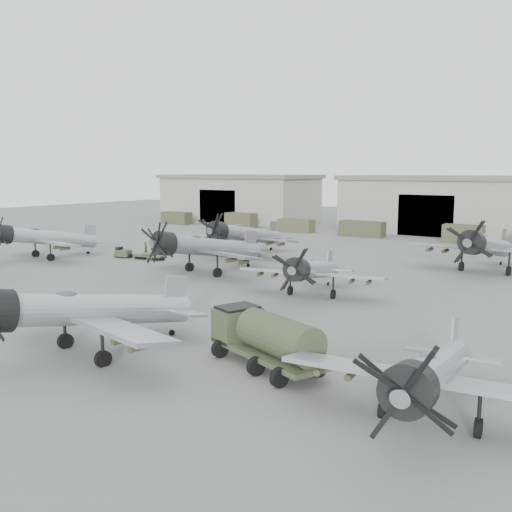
# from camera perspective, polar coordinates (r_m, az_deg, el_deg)

# --- Properties ---
(ground) EXTENTS (220.00, 220.00, 0.00)m
(ground) POSITION_cam_1_polar(r_m,az_deg,el_deg) (38.24, -9.76, -5.87)
(ground) COLOR slate
(ground) RESTS_ON ground
(hangar_left) EXTENTS (29.00, 14.80, 8.70)m
(hangar_left) POSITION_cam_1_polar(r_m,az_deg,el_deg) (109.27, -1.67, 5.87)
(hangar_left) COLOR gray
(hangar_left) RESTS_ON ground
(hangar_center) EXTENTS (29.00, 14.80, 8.70)m
(hangar_center) POSITION_cam_1_polar(r_m,az_deg,el_deg) (92.38, 17.90, 4.98)
(hangar_center) COLOR gray
(hangar_center) RESTS_ON ground
(support_truck_0) EXTENTS (5.69, 2.20, 2.10)m
(support_truck_0) POSITION_cam_1_polar(r_m,az_deg,el_deg) (103.52, -7.95, 3.80)
(support_truck_0) COLOR #3A3E29
(support_truck_0) RESTS_ON ground
(support_truck_1) EXTENTS (5.26, 2.20, 2.53)m
(support_truck_1) POSITION_cam_1_polar(r_m,az_deg,el_deg) (94.60, -1.52, 3.57)
(support_truck_1) COLOR #3F4029
(support_truck_1) RESTS_ON ground
(support_truck_2) EXTENTS (5.67, 2.20, 1.97)m
(support_truck_2) POSITION_cam_1_polar(r_m,az_deg,el_deg) (88.91, 4.03, 3.05)
(support_truck_2) COLOR #43462D
(support_truck_2) RESTS_ON ground
(support_truck_3) EXTENTS (6.52, 2.20, 2.21)m
(support_truck_3) POSITION_cam_1_polar(r_m,az_deg,el_deg) (83.95, 10.55, 2.69)
(support_truck_3) COLOR #39402A
(support_truck_3) RESTS_ON ground
(support_truck_4) EXTENTS (5.05, 2.20, 2.45)m
(support_truck_4) POSITION_cam_1_polar(r_m,az_deg,el_deg) (79.37, 20.02, 2.07)
(support_truck_4) COLOR #3D432B
(support_truck_4) RESTS_ON ground
(aircraft_near_1) EXTENTS (13.45, 12.10, 5.34)m
(aircraft_near_1) POSITION_cam_1_polar(r_m,az_deg,el_deg) (30.21, -17.31, -5.27)
(aircraft_near_1) COLOR #A0A3A9
(aircraft_near_1) RESTS_ON ground
(aircraft_near_2) EXTENTS (11.53, 10.37, 4.59)m
(aircraft_near_2) POSITION_cam_1_polar(r_m,az_deg,el_deg) (22.18, 17.03, -11.19)
(aircraft_near_2) COLOR #979BA0
(aircraft_near_2) RESTS_ON ground
(aircraft_mid_0) EXTENTS (12.88, 11.59, 5.11)m
(aircraft_mid_0) POSITION_cam_1_polar(r_m,az_deg,el_deg) (65.46, -20.73, 1.74)
(aircraft_mid_0) COLOR #A0A3A8
(aircraft_mid_0) RESTS_ON ground
(aircraft_mid_1) EXTENTS (13.84, 12.46, 5.50)m
(aircraft_mid_1) POSITION_cam_1_polar(r_m,az_deg,el_deg) (52.34, -5.47, 0.88)
(aircraft_mid_1) COLOR gray
(aircraft_mid_1) RESTS_ON ground
(aircraft_mid_2) EXTENTS (11.34, 10.20, 4.50)m
(aircraft_mid_2) POSITION_cam_1_polar(r_m,az_deg,el_deg) (42.92, 5.54, -1.42)
(aircraft_mid_2) COLOR #909398
(aircraft_mid_2) RESTS_ON ground
(aircraft_far_0) EXTENTS (13.43, 12.08, 5.37)m
(aircraft_far_0) POSITION_cam_1_polar(r_m,az_deg,el_deg) (63.50, -1.49, 2.20)
(aircraft_far_0) COLOR gray
(aircraft_far_0) RESTS_ON ground
(aircraft_far_1) EXTENTS (14.07, 12.66, 5.62)m
(aircraft_far_1) POSITION_cam_1_polar(r_m,az_deg,el_deg) (56.67, 21.95, 0.94)
(aircraft_far_1) COLOR gray
(aircraft_far_1) RESTS_ON ground
(fuel_tanker) EXTENTS (7.33, 4.61, 2.69)m
(fuel_tanker) POSITION_cam_1_polar(r_m,az_deg,el_deg) (27.77, 1.09, -7.97)
(fuel_tanker) COLOR #39412A
(fuel_tanker) RESTS_ON ground
(tug_trailer) EXTENTS (6.03, 2.11, 1.19)m
(tug_trailer) POSITION_cam_1_polar(r_m,az_deg,el_deg) (63.31, -12.20, 0.18)
(tug_trailer) COLOR #383E28
(tug_trailer) RESTS_ON ground
(ground_crew) EXTENTS (0.47, 0.62, 1.53)m
(ground_crew) POSITION_cam_1_polar(r_m,az_deg,el_deg) (65.17, -10.96, 0.73)
(ground_crew) COLOR #353925
(ground_crew) RESTS_ON ground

